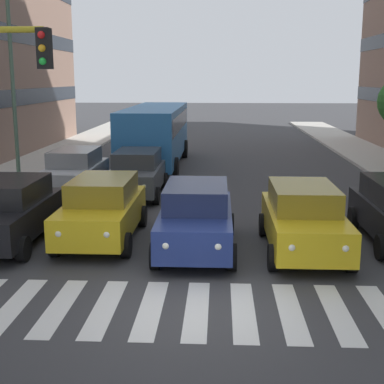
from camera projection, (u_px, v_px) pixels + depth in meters
name	position (u px, v px, depth m)	size (l,w,h in m)	color
ground_plane	(197.00, 310.00, 10.55)	(180.00, 180.00, 0.00)	#38383A
crosswalk_markings	(197.00, 309.00, 10.55)	(9.45, 2.80, 0.01)	silver
car_1	(303.00, 218.00, 13.92)	(2.02, 4.44, 1.72)	gold
car_2	(196.00, 217.00, 14.04)	(2.02, 4.44, 1.72)	navy
car_3	(102.00, 209.00, 14.95)	(2.02, 4.44, 1.72)	gold
car_4	(9.00, 211.00, 14.65)	(2.02, 4.44, 1.72)	black
car_row2_0	(137.00, 173.00, 20.63)	(2.02, 4.44, 1.72)	#474C51
car_row2_1	(75.00, 171.00, 20.95)	(2.02, 4.44, 1.72)	#B2B7BC
bus_behind_traffic	(156.00, 130.00, 27.33)	(2.78, 10.50, 3.00)	#286BAD
street_lamp_right	(25.00, 67.00, 21.80)	(3.32, 0.28, 7.63)	#4C6B56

